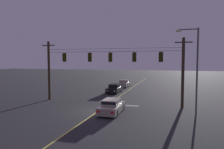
{
  "coord_description": "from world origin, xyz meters",
  "views": [
    {
      "loc": [
        7.13,
        -19.39,
        5.16
      ],
      "look_at": [
        0.0,
        5.13,
        3.42
      ],
      "focal_mm": 33.07,
      "sensor_mm": 36.0,
      "label": 1
    }
  ],
  "objects_px": {
    "traffic_light_left_inner": "(89,57)",
    "traffic_light_right_inner": "(134,57)",
    "car_waiting_near_lane": "(112,106)",
    "street_lamp_corner": "(194,63)",
    "traffic_light_rightmost": "(161,57)",
    "car_oncoming_lead": "(115,88)",
    "car_oncoming_trailing": "(124,84)",
    "traffic_light_centre": "(110,57)",
    "traffic_light_leftmost": "(64,57)"
  },
  "relations": [
    {
      "from": "car_oncoming_lead",
      "to": "car_oncoming_trailing",
      "type": "xyz_separation_m",
      "value": [
        -0.13,
        7.4,
        0.0
      ]
    },
    {
      "from": "traffic_light_leftmost",
      "to": "traffic_light_right_inner",
      "type": "height_order",
      "value": "same"
    },
    {
      "from": "traffic_light_centre",
      "to": "street_lamp_corner",
      "type": "bearing_deg",
      "value": -16.49
    },
    {
      "from": "traffic_light_leftmost",
      "to": "car_waiting_near_lane",
      "type": "bearing_deg",
      "value": -29.7
    },
    {
      "from": "car_oncoming_trailing",
      "to": "street_lamp_corner",
      "type": "xyz_separation_m",
      "value": [
        10.9,
        -18.35,
        4.27
      ]
    },
    {
      "from": "traffic_light_centre",
      "to": "car_oncoming_lead",
      "type": "distance_m",
      "value": 9.76
    },
    {
      "from": "traffic_light_right_inner",
      "to": "traffic_light_rightmost",
      "type": "height_order",
      "value": "same"
    },
    {
      "from": "traffic_light_leftmost",
      "to": "car_oncoming_lead",
      "type": "distance_m",
      "value": 10.57
    },
    {
      "from": "car_waiting_near_lane",
      "to": "street_lamp_corner",
      "type": "height_order",
      "value": "street_lamp_corner"
    },
    {
      "from": "car_oncoming_lead",
      "to": "traffic_light_rightmost",
      "type": "bearing_deg",
      "value": -47.43
    },
    {
      "from": "traffic_light_left_inner",
      "to": "traffic_light_right_inner",
      "type": "xyz_separation_m",
      "value": [
        5.52,
        0.0,
        0.0
      ]
    },
    {
      "from": "traffic_light_centre",
      "to": "traffic_light_rightmost",
      "type": "bearing_deg",
      "value": 0.0
    },
    {
      "from": "traffic_light_rightmost",
      "to": "street_lamp_corner",
      "type": "bearing_deg",
      "value": -40.16
    },
    {
      "from": "traffic_light_leftmost",
      "to": "street_lamp_corner",
      "type": "height_order",
      "value": "street_lamp_corner"
    },
    {
      "from": "traffic_light_centre",
      "to": "car_waiting_near_lane",
      "type": "bearing_deg",
      "value": -70.9
    },
    {
      "from": "traffic_light_leftmost",
      "to": "traffic_light_rightmost",
      "type": "distance_m",
      "value": 11.99
    },
    {
      "from": "traffic_light_right_inner",
      "to": "traffic_light_rightmost",
      "type": "xyz_separation_m",
      "value": [
        2.99,
        0.0,
        0.0
      ]
    },
    {
      "from": "traffic_light_left_inner",
      "to": "car_oncoming_lead",
      "type": "distance_m",
      "value": 9.65
    },
    {
      "from": "traffic_light_leftmost",
      "to": "traffic_light_centre",
      "type": "height_order",
      "value": "same"
    },
    {
      "from": "traffic_light_leftmost",
      "to": "street_lamp_corner",
      "type": "xyz_separation_m",
      "value": [
        15.18,
        -2.69,
        -0.64
      ]
    },
    {
      "from": "street_lamp_corner",
      "to": "traffic_light_centre",
      "type": "bearing_deg",
      "value": 163.51
    },
    {
      "from": "traffic_light_right_inner",
      "to": "car_oncoming_lead",
      "type": "bearing_deg",
      "value": 119.08
    },
    {
      "from": "traffic_light_leftmost",
      "to": "car_oncoming_lead",
      "type": "relative_size",
      "value": 0.28
    },
    {
      "from": "traffic_light_centre",
      "to": "traffic_light_rightmost",
      "type": "distance_m",
      "value": 5.89
    },
    {
      "from": "traffic_light_rightmost",
      "to": "car_oncoming_trailing",
      "type": "bearing_deg",
      "value": 116.24
    },
    {
      "from": "traffic_light_right_inner",
      "to": "traffic_light_rightmost",
      "type": "bearing_deg",
      "value": 0.0
    },
    {
      "from": "traffic_light_leftmost",
      "to": "car_oncoming_trailing",
      "type": "relative_size",
      "value": 0.28
    },
    {
      "from": "traffic_light_centre",
      "to": "car_oncoming_lead",
      "type": "relative_size",
      "value": 0.28
    },
    {
      "from": "traffic_light_centre",
      "to": "car_oncoming_trailing",
      "type": "relative_size",
      "value": 0.28
    },
    {
      "from": "traffic_light_centre",
      "to": "street_lamp_corner",
      "type": "distance_m",
      "value": 9.48
    },
    {
      "from": "traffic_light_centre",
      "to": "traffic_light_rightmost",
      "type": "relative_size",
      "value": 1.0
    },
    {
      "from": "car_waiting_near_lane",
      "to": "street_lamp_corner",
      "type": "relative_size",
      "value": 0.53
    },
    {
      "from": "traffic_light_centre",
      "to": "traffic_light_leftmost",
      "type": "bearing_deg",
      "value": 180.0
    },
    {
      "from": "car_waiting_near_lane",
      "to": "car_oncoming_lead",
      "type": "distance_m",
      "value": 13.0
    },
    {
      "from": "traffic_light_left_inner",
      "to": "car_oncoming_lead",
      "type": "bearing_deg",
      "value": 83.59
    },
    {
      "from": "traffic_light_right_inner",
      "to": "car_oncoming_lead",
      "type": "distance_m",
      "value": 10.65
    },
    {
      "from": "traffic_light_left_inner",
      "to": "traffic_light_right_inner",
      "type": "height_order",
      "value": "same"
    },
    {
      "from": "traffic_light_left_inner",
      "to": "traffic_light_rightmost",
      "type": "relative_size",
      "value": 1.0
    },
    {
      "from": "car_oncoming_trailing",
      "to": "street_lamp_corner",
      "type": "relative_size",
      "value": 0.54
    },
    {
      "from": "traffic_light_rightmost",
      "to": "traffic_light_left_inner",
      "type": "bearing_deg",
      "value": 180.0
    },
    {
      "from": "traffic_light_rightmost",
      "to": "car_oncoming_lead",
      "type": "relative_size",
      "value": 0.28
    },
    {
      "from": "traffic_light_left_inner",
      "to": "car_oncoming_trailing",
      "type": "relative_size",
      "value": 0.28
    },
    {
      "from": "traffic_light_left_inner",
      "to": "car_oncoming_lead",
      "type": "xyz_separation_m",
      "value": [
        0.93,
        8.26,
        -4.91
      ]
    },
    {
      "from": "car_oncoming_trailing",
      "to": "traffic_light_centre",
      "type": "bearing_deg",
      "value": -83.32
    },
    {
      "from": "traffic_light_left_inner",
      "to": "traffic_light_rightmost",
      "type": "distance_m",
      "value": 8.52
    },
    {
      "from": "traffic_light_leftmost",
      "to": "traffic_light_rightmost",
      "type": "xyz_separation_m",
      "value": [
        11.99,
        0.0,
        0.0
      ]
    },
    {
      "from": "traffic_light_leftmost",
      "to": "traffic_light_right_inner",
      "type": "xyz_separation_m",
      "value": [
        9.0,
        0.0,
        0.0
      ]
    },
    {
      "from": "traffic_light_centre",
      "to": "traffic_light_rightmost",
      "type": "height_order",
      "value": "same"
    },
    {
      "from": "traffic_light_right_inner",
      "to": "car_oncoming_trailing",
      "type": "bearing_deg",
      "value": 106.79
    },
    {
      "from": "car_waiting_near_lane",
      "to": "car_oncoming_trailing",
      "type": "height_order",
      "value": "same"
    }
  ]
}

